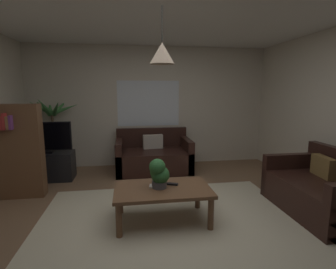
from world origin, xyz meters
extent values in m
cube|color=brown|center=(0.00, 0.00, -0.01)|extent=(4.98, 5.34, 0.02)
cube|color=beige|center=(0.00, -0.20, 0.00)|extent=(3.24, 2.94, 0.01)
cube|color=beige|center=(0.00, 2.70, 1.25)|extent=(5.10, 0.06, 2.50)
cube|color=white|center=(0.00, 0.00, 2.51)|extent=(4.98, 5.34, 0.02)
cube|color=white|center=(-0.05, 2.67, 1.32)|extent=(1.30, 0.01, 0.95)
cube|color=black|center=(-0.01, 2.13, 0.21)|extent=(1.46, 0.87, 0.42)
cube|color=black|center=(-0.01, 2.51, 0.62)|extent=(1.46, 0.12, 0.40)
cube|color=black|center=(-0.68, 2.13, 0.32)|extent=(0.12, 0.87, 0.64)
cube|color=black|center=(0.66, 2.13, 0.32)|extent=(0.12, 0.87, 0.64)
cube|color=#B7AD9E|center=(0.00, 2.33, 0.56)|extent=(0.41, 0.16, 0.28)
cube|color=black|center=(1.95, 0.02, 0.21)|extent=(0.87, 1.37, 0.42)
cube|color=black|center=(1.95, 0.65, 0.32)|extent=(0.87, 0.12, 0.64)
cube|color=brown|center=(2.15, 0.22, 0.56)|extent=(0.16, 0.41, 0.28)
cube|color=brown|center=(-0.10, 0.11, 0.41)|extent=(1.16, 0.69, 0.04)
cylinder|color=brown|center=(-0.61, -0.17, 0.19)|extent=(0.07, 0.07, 0.39)
cylinder|color=brown|center=(0.42, -0.17, 0.19)|extent=(0.07, 0.07, 0.39)
cylinder|color=brown|center=(-0.61, 0.40, 0.19)|extent=(0.07, 0.07, 0.39)
cylinder|color=brown|center=(0.42, 0.40, 0.19)|extent=(0.07, 0.07, 0.39)
cube|color=beige|center=(-0.19, 0.16, 0.44)|extent=(0.13, 0.13, 0.02)
cube|color=black|center=(0.03, 0.20, 0.44)|extent=(0.17, 0.11, 0.02)
cylinder|color=#4C4C51|center=(-0.13, 0.13, 0.47)|extent=(0.18, 0.18, 0.08)
sphere|color=#2D6B33|center=(-0.12, 0.13, 0.59)|extent=(0.22, 0.22, 0.22)
sphere|color=#2D6B33|center=(-0.15, 0.13, 0.63)|extent=(0.18, 0.18, 0.18)
sphere|color=#2D6B33|center=(-0.16, 0.11, 0.69)|extent=(0.20, 0.20, 0.20)
cube|color=black|center=(-1.94, 1.92, 0.25)|extent=(0.90, 0.44, 0.50)
cube|color=black|center=(-1.94, 1.90, 0.80)|extent=(0.90, 0.05, 0.50)
cube|color=black|center=(-1.94, 1.87, 0.80)|extent=(0.86, 0.00, 0.46)
cube|color=black|center=(-1.94, 1.90, 0.52)|extent=(0.24, 0.16, 0.04)
cylinder|color=brown|center=(-1.94, 2.44, 0.15)|extent=(0.32, 0.32, 0.30)
cylinder|color=brown|center=(-1.94, 2.44, 0.73)|extent=(0.05, 0.05, 0.85)
cone|color=#3D7F3D|center=(-1.70, 2.48, 1.23)|extent=(0.52, 0.18, 0.27)
cone|color=#3D7F3D|center=(-1.80, 2.62, 1.28)|extent=(0.34, 0.45, 0.40)
cone|color=#3D7F3D|center=(-2.02, 2.62, 1.26)|extent=(0.22, 0.42, 0.34)
cone|color=#3D7F3D|center=(-2.15, 2.58, 1.27)|extent=(0.47, 0.39, 0.38)
cone|color=#3D7F3D|center=(-2.12, 2.37, 1.27)|extent=(0.43, 0.26, 0.34)
cone|color=#3D7F3D|center=(-2.02, 2.26, 1.30)|extent=(0.23, 0.43, 0.40)
cone|color=#3D7F3D|center=(-1.81, 2.27, 1.27)|extent=(0.32, 0.45, 0.37)
cube|color=brown|center=(-2.12, 1.18, 0.70)|extent=(0.70, 0.22, 1.40)
cube|color=#B22D2D|center=(-2.23, 1.06, 1.15)|extent=(0.05, 0.16, 0.19)
cube|color=#B22D2D|center=(-2.19, 1.06, 1.17)|extent=(0.04, 0.16, 0.23)
cube|color=#99663F|center=(-2.14, 1.06, 1.14)|extent=(0.03, 0.16, 0.19)
cube|color=#72387F|center=(-2.11, 1.06, 1.15)|extent=(0.03, 0.16, 0.20)
cylinder|color=black|center=(-0.10, 0.11, 2.31)|extent=(0.01, 0.01, 0.38)
cone|color=tan|center=(-0.10, 0.11, 2.00)|extent=(0.28, 0.28, 0.23)
camera|label=1|loc=(-0.49, -2.85, 1.59)|focal=27.74mm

